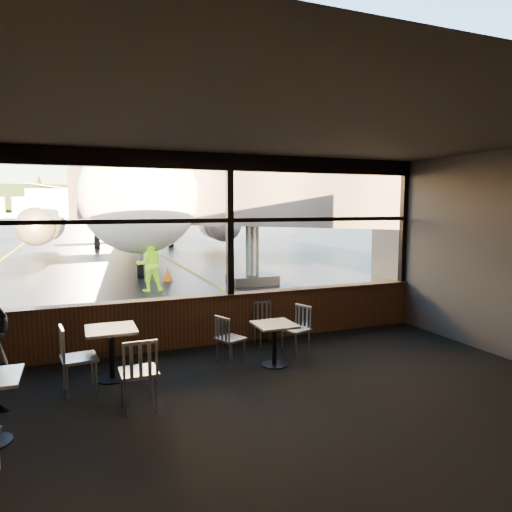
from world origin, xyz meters
TOP-DOWN VIEW (x-y plane):
  - ground_plane at (0.00, 120.00)m, footprint 520.00×520.00m
  - carpet_floor at (0.00, -3.00)m, footprint 8.00×6.00m
  - ceiling at (0.00, -3.00)m, footprint 8.00×6.00m
  - window_sill at (0.00, 0.00)m, footprint 8.00×0.28m
  - window_header at (0.00, 0.00)m, footprint 8.00×0.18m
  - mullion_centre at (0.00, 0.00)m, footprint 0.12×0.12m
  - mullion_right at (3.95, 0.00)m, footprint 0.12×0.12m
  - window_transom at (0.00, 0.00)m, footprint 8.00×0.10m
  - airliner at (0.68, 20.21)m, footprint 32.57×37.75m
  - jet_bridge at (3.60, 5.50)m, footprint 9.06×11.08m
  - cafe_table_near at (0.25, -1.49)m, footprint 0.63×0.63m
  - cafe_table_mid at (-2.22, -1.14)m, footprint 0.71×0.71m
  - chair_near_e at (0.83, -1.08)m, footprint 0.59×0.59m
  - chair_near_w at (-0.38, -1.14)m, footprint 0.58×0.58m
  - chair_near_n at (0.55, -0.40)m, footprint 0.45×0.45m
  - chair_mid_s at (-1.98, -2.30)m, footprint 0.53×0.53m
  - chair_mid_w at (-2.67, -1.48)m, footprint 0.58×0.58m
  - ground_crew at (-0.61, 5.87)m, footprint 0.81×0.64m
  - cone_nose at (0.26, 7.56)m, footprint 0.35×0.35m
  - terminal_annex at (10.00, 2.50)m, footprint 5.00×7.00m
  - hangar_mid at (0.00, 185.00)m, footprint 38.00×15.00m
  - hangar_right at (60.00, 178.00)m, footprint 50.00×20.00m
  - fuel_tank_b at (-20.00, 182.00)m, footprint 8.00×8.00m
  - fuel_tank_c at (-10.00, 182.00)m, footprint 8.00×8.00m
  - treeline at (0.00, 210.00)m, footprint 360.00×3.00m

SIDE VIEW (x-z plane):
  - ground_plane at x=0.00m, z-range 0.00..0.00m
  - carpet_floor at x=0.00m, z-range 0.01..0.01m
  - cone_nose at x=0.26m, z-range 0.00..0.48m
  - cafe_table_near at x=0.25m, z-range 0.00..0.69m
  - cafe_table_mid at x=-2.22m, z-range 0.00..0.78m
  - chair_near_n at x=0.55m, z-range 0.00..0.80m
  - chair_near_w at x=-0.38m, z-range 0.00..0.82m
  - chair_near_e at x=0.83m, z-range 0.00..0.85m
  - window_sill at x=0.00m, z-range 0.00..0.90m
  - chair_mid_s at x=-1.98m, z-range 0.00..0.95m
  - chair_mid_w at x=-2.67m, z-range 0.00..0.96m
  - ground_crew at x=-0.61m, z-range 0.00..1.62m
  - mullion_centre at x=0.00m, z-range 0.90..3.50m
  - mullion_right at x=3.95m, z-range 0.90..3.50m
  - window_transom at x=0.00m, z-range 2.26..2.34m
  - jet_bridge at x=3.60m, z-range 0.00..4.83m
  - terminal_annex at x=10.00m, z-range 0.00..6.00m
  - fuel_tank_b at x=-20.00m, z-range 0.00..6.00m
  - fuel_tank_c at x=-10.00m, z-range 0.00..6.00m
  - window_header at x=0.00m, z-range 3.20..3.50m
  - ceiling at x=0.00m, z-range 3.48..3.52m
  - hangar_mid at x=0.00m, z-range 0.00..10.00m
  - airliner at x=0.68m, z-range 0.00..10.67m
  - hangar_right at x=60.00m, z-range 0.00..12.00m
  - treeline at x=0.00m, z-range 0.00..12.00m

